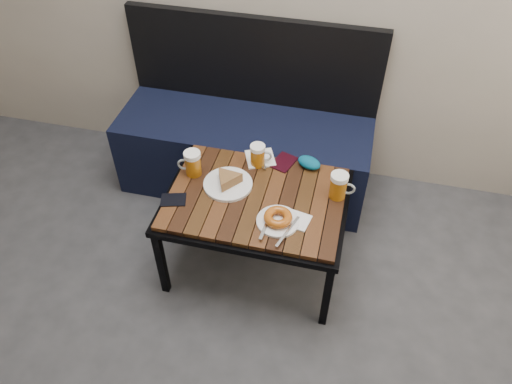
% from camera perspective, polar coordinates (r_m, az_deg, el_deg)
% --- Properties ---
extents(bench, '(1.40, 0.50, 0.95)m').
position_cam_1_polar(bench, '(2.88, -1.22, 5.37)').
color(bench, black).
rests_on(bench, ground).
extents(cafe_table, '(0.84, 0.62, 0.47)m').
position_cam_1_polar(cafe_table, '(2.32, 0.00, -1.27)').
color(cafe_table, black).
rests_on(cafe_table, ground).
extents(beer_mug_left, '(0.12, 0.09, 0.13)m').
position_cam_1_polar(beer_mug_left, '(2.38, -7.28, 3.29)').
color(beer_mug_left, '#A1590D').
rests_on(beer_mug_left, cafe_table).
extents(beer_mug_centre, '(0.11, 0.09, 0.12)m').
position_cam_1_polar(beer_mug_centre, '(2.41, 0.24, 4.23)').
color(beer_mug_centre, '#A1590D').
rests_on(beer_mug_centre, cafe_table).
extents(beer_mug_right, '(0.12, 0.08, 0.13)m').
position_cam_1_polar(beer_mug_right, '(2.27, 9.47, 0.72)').
color(beer_mug_right, '#A1590D').
rests_on(beer_mug_right, cafe_table).
extents(plate_pie, '(0.23, 0.23, 0.06)m').
position_cam_1_polar(plate_pie, '(2.32, -3.24, 1.22)').
color(plate_pie, white).
rests_on(plate_pie, cafe_table).
extents(plate_bagel, '(0.19, 0.24, 0.05)m').
position_cam_1_polar(plate_bagel, '(2.16, 2.52, -3.11)').
color(plate_bagel, white).
rests_on(plate_bagel, cafe_table).
extents(napkin_left, '(0.18, 0.18, 0.01)m').
position_cam_1_polar(napkin_left, '(2.47, 0.49, 3.88)').
color(napkin_left, white).
rests_on(napkin_left, cafe_table).
extents(napkin_right, '(0.14, 0.12, 0.01)m').
position_cam_1_polar(napkin_right, '(2.19, 4.56, -3.19)').
color(napkin_right, white).
rests_on(napkin_right, cafe_table).
extents(passport_navy, '(0.13, 0.11, 0.01)m').
position_cam_1_polar(passport_navy, '(2.30, -9.43, -0.88)').
color(passport_navy, black).
rests_on(passport_navy, cafe_table).
extents(passport_burgundy, '(0.13, 0.16, 0.01)m').
position_cam_1_polar(passport_burgundy, '(2.46, 3.18, 3.42)').
color(passport_burgundy, black).
rests_on(passport_burgundy, cafe_table).
extents(knit_pouch, '(0.14, 0.12, 0.05)m').
position_cam_1_polar(knit_pouch, '(2.43, 6.09, 3.36)').
color(knit_pouch, navy).
rests_on(knit_pouch, cafe_table).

